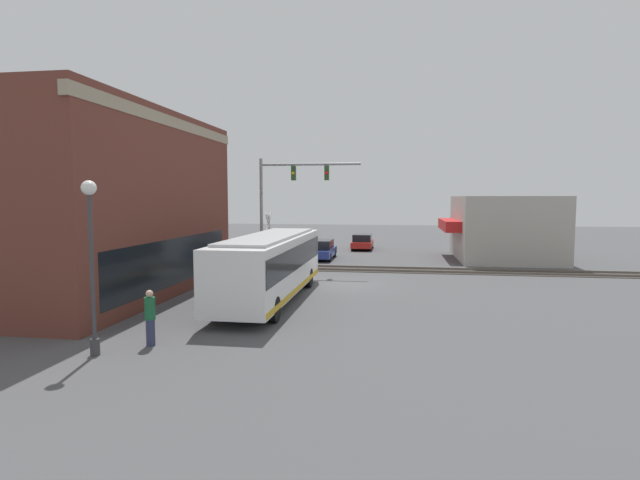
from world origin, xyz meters
The scene contains 12 objects.
ground_plane centered at (0.00, 0.00, 0.00)m, with size 120.00×120.00×0.00m, color #4C4C4F.
brick_building centered at (-4.24, 11.60, 4.39)m, with size 15.16×8.28×8.79m.
shop_building centered at (13.36, -10.95, 2.42)m, with size 9.70×8.21×4.83m.
city_bus centered at (-4.50, 2.80, 1.68)m, with size 11.52×2.59×3.03m.
traffic_signal_gantry centered at (4.61, 4.05, 5.16)m, with size 0.42×6.47×7.21m.
crossing_signal centered at (4.21, 5.17, 2.30)m, with size 1.41×1.18×3.81m.
streetlamp centered at (-13.13, 6.01, 3.11)m, with size 0.44×0.44×5.23m.
rail_track_near centered at (6.00, 0.00, 0.03)m, with size 2.60×60.00×0.15m.
parked_car_blue centered at (11.07, 2.80, 0.70)m, with size 4.72×1.82×1.50m.
parked_car_red centered at (18.83, 0.20, 0.66)m, with size 4.51×1.82×1.41m.
pedestrian_at_crossing centered at (4.06, 4.85, 0.82)m, with size 0.34×0.34×1.62m.
pedestrian_by_lamp centered at (-11.95, 4.84, 0.92)m, with size 0.34×0.34×1.80m.
Camera 1 is at (-26.55, -2.90, 4.73)m, focal length 28.00 mm.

